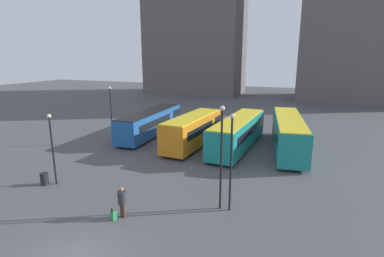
% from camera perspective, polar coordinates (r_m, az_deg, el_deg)
% --- Properties ---
extents(building_block_right, '(21.98, 16.06, 34.28)m').
position_cam_1_polar(building_block_right, '(68.34, 30.18, 19.03)').
color(building_block_right, '#5B5656').
rests_on(building_block_right, ground_plane).
extents(bus_0, '(2.86, 11.45, 2.76)m').
position_cam_1_polar(bus_0, '(33.56, -7.85, 1.22)').
color(bus_0, '#1E56A3').
rests_on(bus_0, ground_plane).
extents(bus_1, '(2.97, 9.37, 3.05)m').
position_cam_1_polar(bus_1, '(29.18, 0.18, -0.24)').
color(bus_1, orange).
rests_on(bus_1, ground_plane).
extents(bus_2, '(3.10, 11.69, 2.91)m').
position_cam_1_polar(bus_2, '(29.04, 8.83, -0.60)').
color(bus_2, '#19847F').
rests_on(bus_2, ground_plane).
extents(bus_3, '(4.24, 12.32, 3.11)m').
position_cam_1_polar(bus_3, '(29.47, 17.87, -0.69)').
color(bus_3, '#19847F').
rests_on(bus_3, ground_plane).
extents(traveler, '(0.51, 0.51, 1.79)m').
position_cam_1_polar(traveler, '(17.15, -13.19, -13.00)').
color(traveler, '#4C3828').
rests_on(traveler, ground_plane).
extents(suitcase, '(0.24, 0.32, 0.72)m').
position_cam_1_polar(suitcase, '(17.39, -14.69, -15.72)').
color(suitcase, '#28844C').
rests_on(suitcase, ground_plane).
extents(lamp_post_0, '(0.28, 0.28, 5.76)m').
position_cam_1_polar(lamp_post_0, '(30.81, -15.15, 3.31)').
color(lamp_post_0, black).
rests_on(lamp_post_0, ground_plane).
extents(lamp_post_1, '(0.28, 0.28, 6.06)m').
position_cam_1_polar(lamp_post_1, '(16.77, 5.61, -4.18)').
color(lamp_post_1, black).
rests_on(lamp_post_1, ground_plane).
extents(lamp_post_2, '(0.28, 0.28, 4.95)m').
position_cam_1_polar(lamp_post_2, '(22.23, -25.11, -2.53)').
color(lamp_post_2, black).
rests_on(lamp_post_2, ground_plane).
extents(lamp_post_3, '(0.28, 0.28, 5.66)m').
position_cam_1_polar(lamp_post_3, '(16.70, 7.46, -5.05)').
color(lamp_post_3, black).
rests_on(lamp_post_3, ground_plane).
extents(trash_bin, '(0.52, 0.52, 0.85)m').
position_cam_1_polar(trash_bin, '(23.24, -26.31, -8.58)').
color(trash_bin, black).
rests_on(trash_bin, ground_plane).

